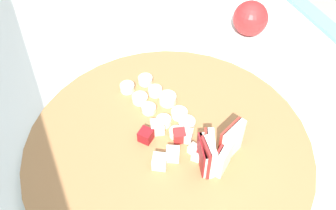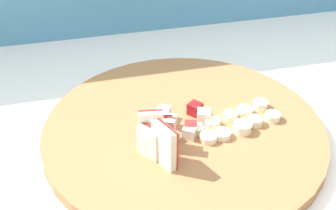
{
  "view_description": "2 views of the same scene",
  "coord_description": "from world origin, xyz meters",
  "views": [
    {
      "loc": [
        -0.37,
        0.17,
        1.44
      ],
      "look_at": [
        -0.01,
        0.01,
        0.98
      ],
      "focal_mm": 41.27,
      "sensor_mm": 36.0,
      "label": 1
    },
    {
      "loc": [
        -0.21,
        -0.51,
        1.37
      ],
      "look_at": [
        -0.07,
        0.06,
        0.96
      ],
      "focal_mm": 47.36,
      "sensor_mm": 36.0,
      "label": 2
    }
  ],
  "objects": [
    {
      "name": "banana_slice_rows",
      "position": [
        0.03,
        0.01,
        0.94
      ],
      "size": [
        0.16,
        0.09,
        0.02
      ],
      "color": "white",
      "rests_on": "cutting_board"
    },
    {
      "name": "apple_wedge_fan",
      "position": [
        -0.1,
        -0.02,
        0.96
      ],
      "size": [
        0.06,
        0.08,
        0.07
      ],
      "color": "#B22D23",
      "rests_on": "cutting_board"
    },
    {
      "name": "cutting_board",
      "position": [
        -0.05,
        0.03,
        0.92
      ],
      "size": [
        0.45,
        0.45,
        0.02
      ],
      "primitive_type": "cylinder",
      "color": "olive",
      "rests_on": "tiled_countertop"
    },
    {
      "name": "tile_backsplash",
      "position": [
        0.0,
        0.46,
        0.72
      ],
      "size": [
        2.4,
        0.04,
        1.44
      ],
      "primitive_type": "cube",
      "color": "#4C8EB2",
      "rests_on": "ground"
    },
    {
      "name": "apple_dice_pile",
      "position": [
        -0.06,
        0.03,
        0.94
      ],
      "size": [
        0.1,
        0.09,
        0.02
      ],
      "color": "beige",
      "rests_on": "cutting_board"
    }
  ]
}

